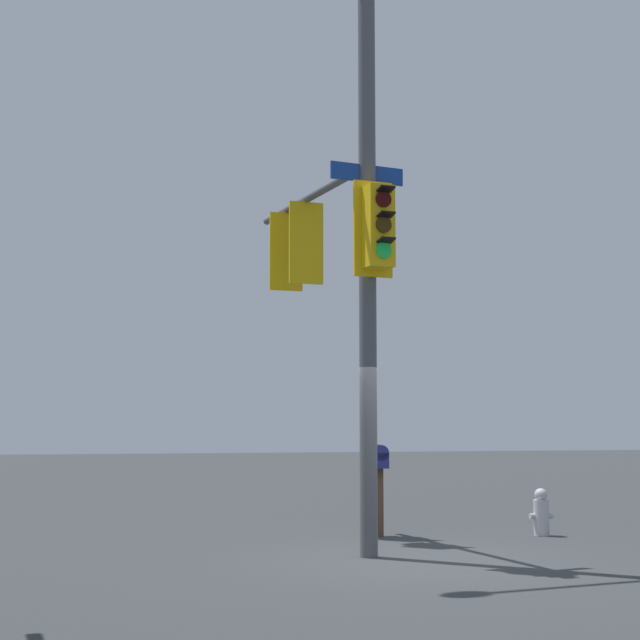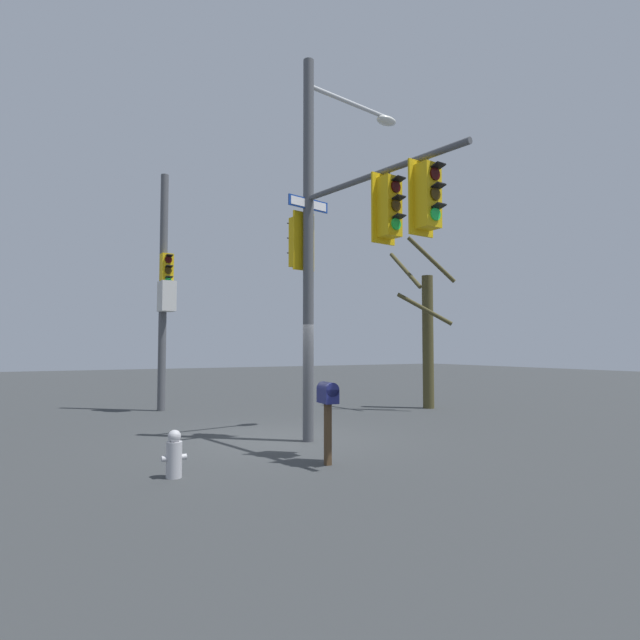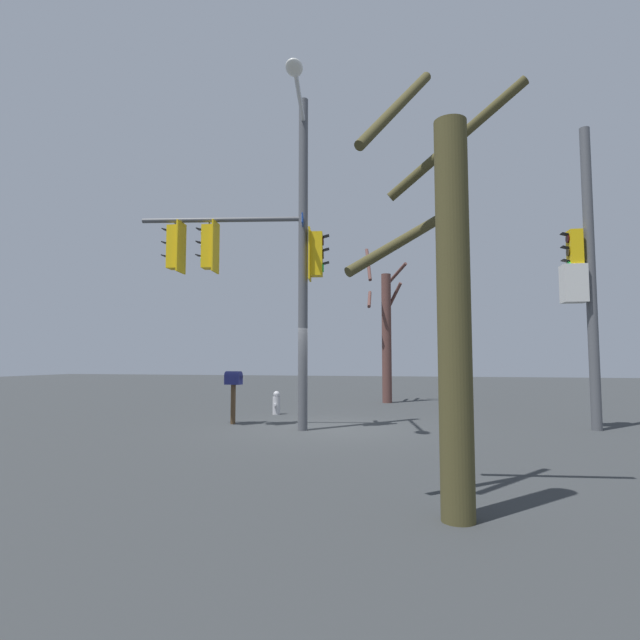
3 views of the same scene
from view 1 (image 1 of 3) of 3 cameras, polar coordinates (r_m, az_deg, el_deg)
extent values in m
plane|color=#323537|center=(12.91, 5.45, -13.83)|extent=(80.00, 80.00, 0.00)
cylinder|color=#4C4F54|center=(13.29, 2.79, 4.55)|extent=(0.24, 0.24, 8.39)
cylinder|color=#4C4F54|center=(15.35, -0.55, 7.21)|extent=(0.84, 4.08, 0.12)
cube|color=gold|center=(15.52, -1.02, 4.43)|extent=(0.40, 0.34, 1.10)
cube|color=gold|center=(15.36, -0.81, 4.53)|extent=(0.56, 0.11, 1.30)
cylinder|color=#2F0403|center=(15.73, -1.21, 5.55)|extent=(0.22, 0.06, 0.22)
cube|color=black|center=(15.83, -1.30, 5.92)|extent=(0.23, 0.19, 0.06)
cylinder|color=#352504|center=(15.67, -1.22, 4.33)|extent=(0.22, 0.06, 0.22)
cube|color=black|center=(15.76, -1.30, 4.71)|extent=(0.23, 0.19, 0.06)
cylinder|color=#19D147|center=(15.61, -1.22, 3.10)|extent=(0.22, 0.06, 0.22)
cube|color=black|center=(15.70, -1.31, 3.49)|extent=(0.23, 0.19, 0.06)
cylinder|color=#4C4F54|center=(15.64, -1.01, 6.68)|extent=(0.04, 0.04, 0.15)
cube|color=gold|center=(16.33, -2.16, 3.92)|extent=(0.39, 0.33, 1.10)
cube|color=gold|center=(16.16, -1.99, 4.02)|extent=(0.56, 0.09, 1.30)
cylinder|color=#2F0403|center=(16.54, -2.31, 4.99)|extent=(0.22, 0.05, 0.22)
cube|color=black|center=(16.64, -2.38, 5.35)|extent=(0.22, 0.18, 0.06)
cylinder|color=#352504|center=(16.48, -2.32, 3.83)|extent=(0.22, 0.05, 0.22)
cube|color=black|center=(16.57, -2.38, 4.19)|extent=(0.22, 0.18, 0.06)
cylinder|color=#19D147|center=(16.43, -2.32, 2.66)|extent=(0.22, 0.05, 0.22)
cube|color=black|center=(16.52, -2.39, 3.03)|extent=(0.22, 0.18, 0.06)
cylinder|color=#4C4F54|center=(16.44, -2.15, 6.07)|extent=(0.04, 0.04, 0.15)
cube|color=gold|center=(13.02, 3.43, 5.46)|extent=(0.40, 0.35, 1.10)
cube|color=gold|center=(13.17, 3.11, 5.33)|extent=(0.56, 0.13, 1.30)
cylinder|color=#2F0403|center=(12.94, 3.73, 7.07)|extent=(0.22, 0.07, 0.22)
cube|color=black|center=(12.90, 3.87, 7.65)|extent=(0.23, 0.19, 0.06)
cylinder|color=#352504|center=(12.87, 3.74, 5.59)|extent=(0.22, 0.07, 0.22)
cube|color=black|center=(12.83, 3.88, 6.18)|extent=(0.23, 0.19, 0.06)
cylinder|color=#19D147|center=(12.81, 3.75, 4.10)|extent=(0.22, 0.07, 0.22)
cube|color=black|center=(12.76, 3.89, 4.68)|extent=(0.23, 0.19, 0.06)
cube|color=navy|center=(13.49, 2.77, 8.54)|extent=(1.08, 0.26, 0.24)
cube|color=white|center=(13.51, 2.73, 8.52)|extent=(0.98, 0.21, 0.18)
cylinder|color=#B2B2B7|center=(15.88, 12.81, -11.20)|extent=(0.24, 0.24, 0.55)
sphere|color=#B2B2B7|center=(15.85, 12.78, -9.93)|extent=(0.20, 0.20, 0.20)
cylinder|color=#B2B2B7|center=(15.82, 12.34, -11.14)|extent=(0.10, 0.09, 0.09)
cylinder|color=#B2B2B7|center=(15.94, 13.27, -11.07)|extent=(0.10, 0.09, 0.09)
cube|color=#4C3823|center=(15.38, 3.50, -10.58)|extent=(0.10, 0.10, 1.05)
cube|color=navy|center=(15.34, 3.49, -8.18)|extent=(0.29, 0.47, 0.24)
cylinder|color=navy|center=(15.34, 3.48, -7.73)|extent=(0.29, 0.47, 0.24)
camera|label=2|loc=(24.05, 8.74, -5.28)|focal=28.92mm
camera|label=3|loc=(12.76, -54.70, -3.76)|focal=28.14mm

